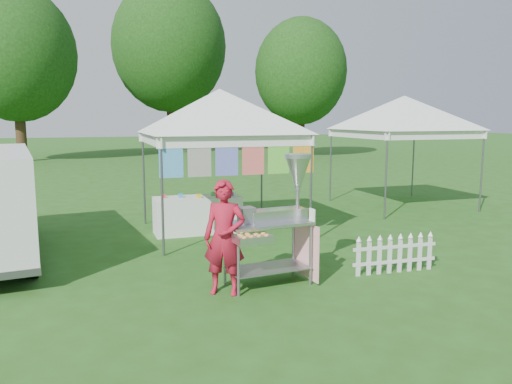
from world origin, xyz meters
name	(u,v)px	position (x,y,z in m)	size (l,w,h in m)	color
ground	(282,284)	(0.00, 0.00, 0.00)	(120.00, 120.00, 0.00)	#2A4F16
canopy_main	(219,89)	(0.00, 3.49, 2.99)	(4.24, 4.24, 3.45)	#59595E
canopy_right	(404,96)	(5.50, 5.00, 2.99)	(4.24, 4.24, 3.45)	#59595E
tree_left	(16,54)	(-6.00, 24.00, 5.83)	(6.40, 6.40, 9.53)	#372614
tree_mid	(169,47)	(3.00, 28.00, 7.14)	(7.60, 7.60, 11.52)	#372614
tree_right	(301,72)	(10.00, 22.00, 5.18)	(5.60, 5.60, 8.42)	#372614
donut_cart	(281,209)	(-0.02, 0.03, 1.11)	(1.36, 1.05, 1.89)	gray
vendor	(225,238)	(-0.90, -0.12, 0.79)	(0.58, 0.38, 1.59)	#A5142A
picket_fence	(395,255)	(1.87, -0.08, 0.29)	(1.44, 0.10, 0.56)	silver
display_table	(198,215)	(-0.47, 3.65, 0.39)	(1.80, 0.70, 0.77)	white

